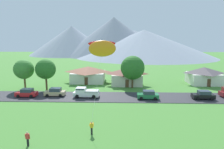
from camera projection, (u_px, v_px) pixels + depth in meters
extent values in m
cube|color=#2D2D33|center=(118.00, 97.00, 38.66)|extent=(160.00, 7.40, 0.08)
cone|color=gray|center=(134.00, 42.00, 182.49)|extent=(121.61, 121.61, 22.00)
cone|color=gray|center=(72.00, 40.00, 161.26)|extent=(70.41, 70.41, 24.61)
cone|color=gray|center=(144.00, 43.00, 139.94)|extent=(101.94, 101.94, 19.93)
cone|color=slate|center=(114.00, 36.00, 155.51)|extent=(86.04, 86.04, 31.19)
cube|color=silver|center=(203.00, 78.00, 50.58)|extent=(7.63, 6.64, 2.96)
pyramid|color=#564C51|center=(204.00, 70.00, 50.18)|extent=(8.24, 7.18, 1.63)
cube|color=brown|center=(209.00, 83.00, 47.38)|extent=(0.90, 0.06, 2.00)
cube|color=silver|center=(88.00, 77.00, 53.33)|extent=(9.08, 7.76, 2.84)
pyramid|color=brown|center=(88.00, 69.00, 52.94)|extent=(9.80, 8.39, 1.56)
cube|color=brown|center=(86.00, 81.00, 49.56)|extent=(0.90, 0.06, 2.00)
cube|color=beige|center=(127.00, 79.00, 49.66)|extent=(7.82, 6.07, 2.89)
pyramid|color=brown|center=(127.00, 71.00, 49.27)|extent=(8.45, 6.56, 1.59)
cube|color=brown|center=(127.00, 83.00, 46.73)|extent=(0.90, 0.06, 2.00)
cylinder|color=brown|center=(132.00, 82.00, 46.14)|extent=(0.44, 0.44, 2.87)
sphere|color=#286623|center=(133.00, 68.00, 45.51)|extent=(5.84, 5.84, 5.84)
cylinder|color=brown|center=(25.00, 83.00, 44.81)|extent=(0.44, 0.44, 3.13)
sphere|color=#3D7F33|center=(24.00, 69.00, 44.24)|extent=(4.62, 4.62, 4.62)
cylinder|color=brown|center=(46.00, 83.00, 44.19)|extent=(0.44, 0.44, 3.24)
sphere|color=#286623|center=(46.00, 69.00, 43.60)|extent=(4.67, 4.67, 4.67)
cube|color=red|center=(27.00, 94.00, 38.72)|extent=(4.22, 1.84, 0.80)
cube|color=#2D3847|center=(27.00, 90.00, 38.59)|extent=(2.22, 1.61, 0.68)
cylinder|color=black|center=(18.00, 96.00, 37.89)|extent=(0.64, 0.25, 0.64)
cylinder|color=black|center=(22.00, 94.00, 39.71)|extent=(0.64, 0.25, 0.64)
cylinder|color=black|center=(31.00, 96.00, 37.84)|extent=(0.64, 0.25, 0.64)
cylinder|color=black|center=(35.00, 94.00, 39.65)|extent=(0.64, 0.25, 0.64)
cube|color=#237042|center=(148.00, 96.00, 37.21)|extent=(4.28, 2.00, 0.80)
cube|color=#2D3847|center=(149.00, 92.00, 37.07)|extent=(2.27, 1.69, 0.68)
cylinder|color=black|center=(141.00, 98.00, 36.46)|extent=(0.65, 0.27, 0.64)
cylinder|color=black|center=(141.00, 96.00, 38.26)|extent=(0.65, 0.27, 0.64)
cylinder|color=black|center=(155.00, 99.00, 36.25)|extent=(0.65, 0.27, 0.64)
cylinder|color=black|center=(154.00, 96.00, 38.05)|extent=(0.65, 0.27, 0.64)
cube|color=black|center=(203.00, 96.00, 37.10)|extent=(4.23, 1.86, 0.80)
cube|color=#2D3847|center=(204.00, 92.00, 36.96)|extent=(2.22, 1.62, 0.68)
cylinder|color=black|center=(198.00, 99.00, 36.30)|extent=(0.64, 0.25, 0.64)
cylinder|color=black|center=(194.00, 96.00, 38.11)|extent=(0.64, 0.25, 0.64)
cylinder|color=black|center=(212.00, 99.00, 36.18)|extent=(0.64, 0.25, 0.64)
cylinder|color=black|center=(208.00, 96.00, 37.99)|extent=(0.64, 0.25, 0.64)
cube|color=tan|center=(55.00, 93.00, 39.27)|extent=(4.26, 1.95, 0.80)
cube|color=#2D3847|center=(56.00, 90.00, 39.14)|extent=(2.26, 1.66, 0.68)
cylinder|color=black|center=(47.00, 96.00, 38.41)|extent=(0.65, 0.26, 0.64)
cylinder|color=black|center=(50.00, 93.00, 40.22)|extent=(0.65, 0.26, 0.64)
cylinder|color=black|center=(60.00, 96.00, 38.42)|extent=(0.65, 0.26, 0.64)
cylinder|color=black|center=(63.00, 93.00, 40.23)|extent=(0.65, 0.26, 0.64)
cylinder|color=black|center=(222.00, 94.00, 39.41)|extent=(0.76, 0.29, 0.76)
cube|color=white|center=(86.00, 94.00, 38.35)|extent=(5.26, 2.16, 0.84)
cube|color=white|center=(81.00, 90.00, 38.27)|extent=(1.96, 1.90, 0.90)
cube|color=#2D3847|center=(81.00, 88.00, 38.22)|extent=(1.67, 1.93, 0.28)
cube|color=#B7B7B7|center=(92.00, 91.00, 38.18)|extent=(2.76, 2.04, 0.36)
cylinder|color=black|center=(77.00, 97.00, 37.51)|extent=(0.77, 0.30, 0.76)
cylinder|color=black|center=(79.00, 94.00, 39.51)|extent=(0.77, 0.30, 0.76)
cylinder|color=black|center=(94.00, 97.00, 37.30)|extent=(0.77, 0.30, 0.76)
cylinder|color=black|center=(95.00, 94.00, 39.30)|extent=(0.77, 0.30, 0.76)
cylinder|color=black|center=(92.00, 131.00, 23.10)|extent=(0.24, 0.24, 0.88)
cube|color=yellow|center=(92.00, 125.00, 22.97)|extent=(0.36, 0.22, 0.58)
sphere|color=tan|center=(92.00, 122.00, 22.90)|extent=(0.21, 0.21, 0.21)
cylinder|color=yellow|center=(90.00, 124.00, 23.01)|extent=(0.18, 0.55, 0.37)
cylinder|color=yellow|center=(93.00, 124.00, 23.00)|extent=(0.18, 0.55, 0.37)
ellipsoid|color=orange|center=(102.00, 49.00, 22.77)|extent=(3.58, 2.09, 2.20)
ellipsoid|color=red|center=(102.00, 44.00, 23.14)|extent=(3.45, 1.12, 0.76)
cylinder|color=silver|center=(97.00, 86.00, 22.84)|extent=(1.32, 1.52, 8.95)
cylinder|color=black|center=(28.00, 142.00, 20.51)|extent=(0.24, 0.24, 0.88)
cube|color=red|center=(27.00, 136.00, 20.38)|extent=(0.36, 0.22, 0.58)
sphere|color=beige|center=(27.00, 133.00, 20.31)|extent=(0.21, 0.21, 0.21)
cylinder|color=red|center=(25.00, 137.00, 20.40)|extent=(0.12, 0.18, 0.59)
cylinder|color=red|center=(29.00, 137.00, 20.39)|extent=(0.12, 0.18, 0.59)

